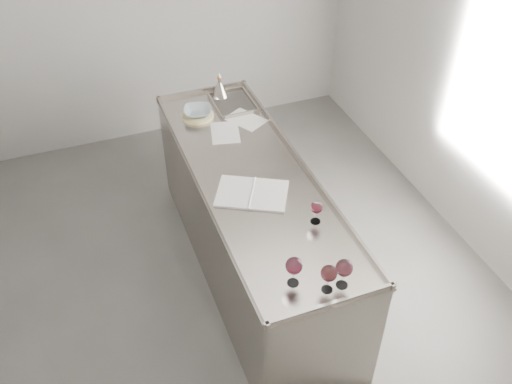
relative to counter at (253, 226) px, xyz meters
name	(u,v)px	position (x,y,z in m)	size (l,w,h in m)	color
room_shell	(188,161)	(-0.50, -0.30, 0.93)	(4.54, 5.04, 2.84)	#4F4D4A
counter	(253,226)	(0.00, 0.00, 0.00)	(0.77, 2.42, 0.97)	gray
wine_glass_left	(294,266)	(-0.13, -0.97, 0.60)	(0.09, 0.09, 0.19)	white
wine_glass_middle	(344,269)	(0.12, -1.08, 0.60)	(0.09, 0.09, 0.19)	white
wine_glass_right	(329,274)	(0.03, -1.08, 0.59)	(0.09, 0.09, 0.18)	white
wine_glass_small	(317,208)	(0.20, -0.57, 0.58)	(0.08, 0.08, 0.16)	white
notebook	(252,193)	(-0.07, -0.19, 0.47)	(0.55, 0.49, 0.02)	white
loose_paper_top	(246,119)	(0.19, 0.67, 0.47)	(0.20, 0.29, 0.00)	silver
loose_paper_under	(225,133)	(-0.01, 0.55, 0.47)	(0.21, 0.29, 0.00)	silver
trivet	(198,116)	(-0.14, 0.84, 0.48)	(0.25, 0.25, 0.02)	beige
ceramic_bowl	(198,112)	(-0.14, 0.84, 0.51)	(0.21, 0.21, 0.05)	#90A0A7
wine_funnel	(220,89)	(0.12, 1.08, 0.53)	(0.14, 0.14, 0.21)	#AFA69C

